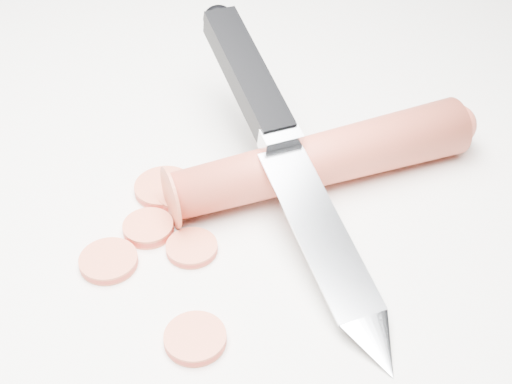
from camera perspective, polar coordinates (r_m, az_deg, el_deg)
The scene contains 9 objects.
ground at distance 0.47m, azimuth -2.35°, elevation -1.39°, with size 2.40×2.40×0.00m, color white.
carrot at distance 0.48m, azimuth 5.28°, elevation 2.63°, with size 0.04×0.04×0.21m, color #BF402B.
carrot_slice_0 at distance 0.46m, azimuth -8.61°, elevation -2.88°, with size 0.03×0.03×0.01m, color #CF5737.
carrot_slice_1 at distance 0.44m, azimuth -5.16°, elevation -4.48°, with size 0.03×0.03×0.01m, color #CF5737.
carrot_slice_2 at distance 0.48m, azimuth -5.69°, elevation -0.11°, with size 0.04×0.04×0.01m, color #CF5737.
carrot_slice_3 at distance 0.44m, azimuth -11.71°, elevation -5.43°, with size 0.04×0.04×0.01m, color #CF5737.
carrot_slice_4 at distance 0.40m, azimuth -4.89°, elevation -11.60°, with size 0.03×0.03×0.01m, color #CF5737.
carrot_slice_5 at distance 0.49m, azimuth -7.33°, elevation 0.32°, with size 0.04×0.04×0.01m, color #CF5737.
kitchen_knife at distance 0.45m, azimuth 2.79°, elevation 2.91°, with size 0.26×0.19×0.08m, color silver, non-canonical shape.
Camera 1 is at (0.21, -0.28, 0.32)m, focal length 50.00 mm.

